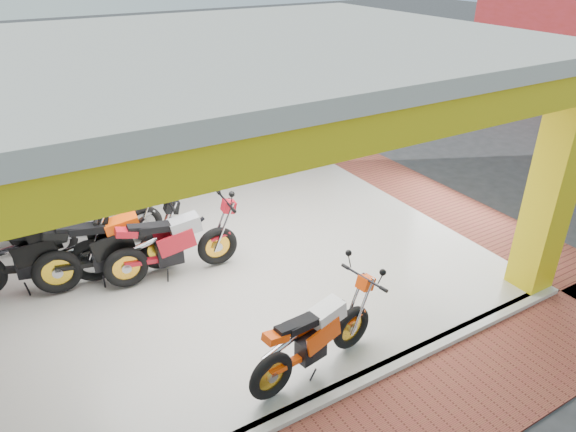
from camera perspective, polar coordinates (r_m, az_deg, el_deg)
name	(u,v)px	position (r m, az deg, el deg)	size (l,w,h in m)	color
ground	(300,343)	(7.20, 1.34, -13.88)	(80.00, 80.00, 0.00)	#2D2D30
showroom_floor	(236,269)	(8.58, -5.76, -5.89)	(8.00, 6.00, 0.10)	silver
showroom_ceiling	(224,47)	(7.25, -7.15, 18.16)	(8.40, 6.40, 0.20)	beige
back_wall	(164,121)	(10.51, -13.63, 10.23)	(8.20, 0.20, 3.50)	black
corner_column	(553,187)	(8.22, 27.33, 2.87)	(0.50, 0.50, 3.50)	yellow
header_beam_front	(362,130)	(4.80, 8.17, 9.46)	(8.40, 0.30, 0.40)	yellow
header_beam_right	(439,44)	(9.61, 16.40, 17.85)	(0.30, 6.40, 0.40)	yellow
floor_kerb	(345,389)	(6.57, 6.30, -18.57)	(8.00, 0.20, 0.10)	silver
paver_right	(445,205)	(11.16, 17.04, 1.18)	(1.40, 7.00, 0.03)	brown
moto_hero	(353,309)	(6.64, 7.18, -10.24)	(2.03, 0.75, 1.24)	#FF480A
moto_row_a	(216,229)	(8.28, -7.98, -1.39)	(2.25, 0.83, 1.37)	red
moto_row_b	(89,241)	(8.33, -21.26, -2.57)	(2.43, 0.90, 1.49)	black
moto_row_c	(159,230)	(8.32, -14.17, -1.52)	(2.39, 0.89, 1.46)	black
moto_row_d	(141,207)	(9.27, -15.98, 0.99)	(2.21, 0.82, 1.35)	#A3A5AB
moto_row_e	(24,212)	(9.70, -27.28, 0.42)	(2.39, 0.88, 1.46)	red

